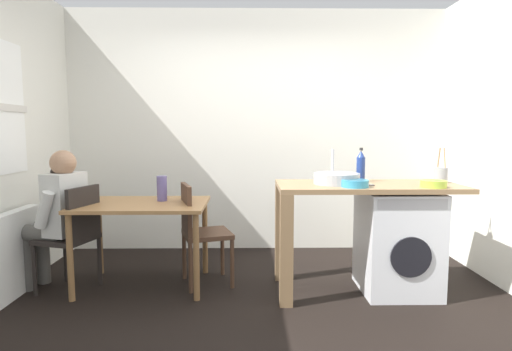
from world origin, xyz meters
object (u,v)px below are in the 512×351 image
(utensil_crock, at_px, (441,175))
(vase, at_px, (162,188))
(bottle_tall_green, at_px, (361,166))
(seated_person, at_px, (57,212))
(chair_person_seat, at_px, (74,233))
(colander, at_px, (433,183))
(dining_table, at_px, (143,214))
(chair_opposite, at_px, (199,228))
(washing_machine, at_px, (397,241))
(mixing_bowl, at_px, (355,183))

(utensil_crock, relative_size, vase, 1.35)
(bottle_tall_green, bearing_deg, seated_person, -178.36)
(chair_person_seat, height_order, colander, colander)
(utensil_crock, xyz_separation_m, colander, (-0.18, -0.27, -0.04))
(chair_person_seat, height_order, bottle_tall_green, bottle_tall_green)
(dining_table, height_order, utensil_crock, utensil_crock)
(chair_opposite, xyz_separation_m, washing_machine, (1.69, -0.18, -0.08))
(dining_table, xyz_separation_m, bottle_tall_green, (1.89, -0.00, 0.41))
(dining_table, xyz_separation_m, washing_machine, (2.17, -0.16, -0.21))
(bottle_tall_green, bearing_deg, utensil_crock, -8.94)
(chair_person_seat, height_order, chair_opposite, same)
(utensil_crock, bearing_deg, dining_table, 177.67)
(washing_machine, distance_m, colander, 0.59)
(seated_person, bearing_deg, mixing_bowl, -79.57)
(dining_table, distance_m, chair_opposite, 0.50)
(chair_person_seat, distance_m, vase, 0.81)
(vase, bearing_deg, washing_machine, -7.21)
(dining_table, bearing_deg, chair_person_seat, -167.50)
(colander, bearing_deg, mixing_bowl, 178.12)
(dining_table, distance_m, mixing_bowl, 1.81)
(chair_opposite, distance_m, colander, 1.97)
(colander, distance_m, vase, 2.26)
(seated_person, distance_m, mixing_bowl, 2.48)
(dining_table, bearing_deg, mixing_bowl, -11.41)
(utensil_crock, bearing_deg, mixing_bowl, -162.43)
(utensil_crock, bearing_deg, chair_opposite, 176.35)
(chair_person_seat, bearing_deg, vase, -55.49)
(chair_opposite, xyz_separation_m, bottle_tall_green, (1.41, -0.03, 0.54))
(bottle_tall_green, distance_m, colander, 0.61)
(utensil_crock, height_order, vase, utensil_crock)
(dining_table, bearing_deg, colander, -8.99)
(dining_table, distance_m, vase, 0.28)
(dining_table, height_order, chair_opposite, chair_opposite)
(dining_table, relative_size, chair_person_seat, 1.22)
(bottle_tall_green, xyz_separation_m, colander, (0.47, -0.37, -0.10))
(seated_person, bearing_deg, chair_person_seat, -90.00)
(seated_person, bearing_deg, washing_machine, -74.70)
(seated_person, height_order, utensil_crock, utensil_crock)
(dining_table, distance_m, colander, 2.41)
(chair_opposite, distance_m, seated_person, 1.20)
(chair_opposite, relative_size, vase, 4.05)
(bottle_tall_green, bearing_deg, chair_person_seat, -177.16)
(dining_table, relative_size, seated_person, 0.92)
(washing_machine, distance_m, utensil_crock, 0.67)
(chair_person_seat, bearing_deg, mixing_bowl, -78.85)
(colander, bearing_deg, washing_machine, 130.74)
(dining_table, relative_size, colander, 5.50)
(mixing_bowl, relative_size, utensil_crock, 0.71)
(dining_table, xyz_separation_m, mixing_bowl, (1.75, -0.35, 0.31))
(chair_person_seat, bearing_deg, seated_person, 90.00)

